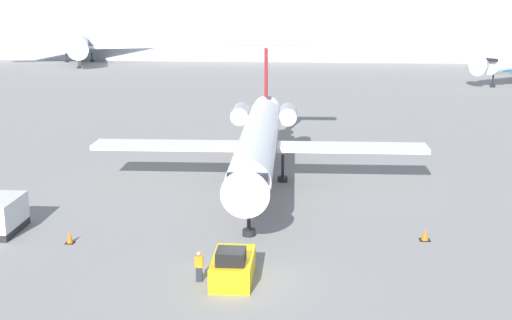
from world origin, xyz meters
name	(u,v)px	position (x,y,z in m)	size (l,w,h in m)	color
ground_plane	(238,283)	(0.00, 0.00, 0.00)	(600.00, 600.00, 0.00)	gray
terminal_building	(294,23)	(0.00, 120.00, 7.42)	(180.00, 16.80, 14.79)	#9EA3AD
airplane_main	(259,139)	(-0.29, 19.10, 3.58)	(25.65, 29.22, 9.58)	white
pushback_tug	(233,267)	(-0.32, 0.38, 0.74)	(2.07, 3.96, 1.97)	yellow
luggage_cart	(2,215)	(-15.36, 6.72, 1.09)	(2.06, 3.77, 2.17)	#232326
worker_near_tug	(199,266)	(-2.03, 0.07, 0.85)	(0.40, 0.24, 1.64)	#232838
traffic_cone_left	(70,237)	(-10.56, 5.11, 0.37)	(0.52, 0.52, 0.77)	black
traffic_cone_right	(425,235)	(10.56, 7.18, 0.34)	(0.63, 0.63, 0.71)	black
airplane_parked_far_left	(78,44)	(-43.27, 108.54, 3.77)	(30.59, 30.80, 10.82)	silver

